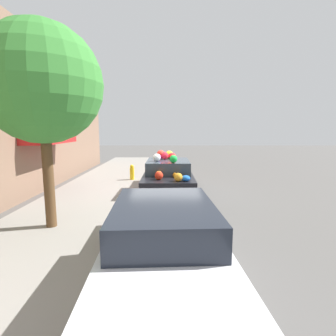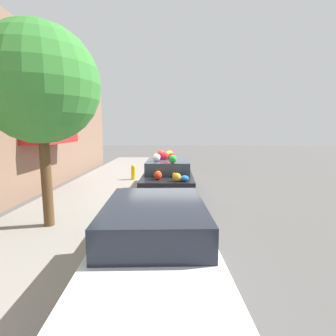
# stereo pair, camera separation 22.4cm
# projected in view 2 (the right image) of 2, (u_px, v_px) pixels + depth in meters

# --- Properties ---
(ground_plane) EXTENTS (60.00, 60.00, 0.00)m
(ground_plane) POSITION_uv_depth(u_px,v_px,m) (166.00, 194.00, 9.88)
(ground_plane) COLOR #565451
(sidewalk_curb) EXTENTS (24.00, 3.20, 0.11)m
(sidewalk_curb) POSITION_uv_depth(u_px,v_px,m) (95.00, 192.00, 9.94)
(sidewalk_curb) COLOR gray
(sidewalk_curb) RESTS_ON ground
(building_facade) EXTENTS (18.00, 1.20, 5.99)m
(building_facade) POSITION_uv_depth(u_px,v_px,m) (32.00, 114.00, 9.57)
(building_facade) COLOR #846651
(building_facade) RESTS_ON ground
(street_tree) EXTENTS (2.68, 2.68, 4.66)m
(street_tree) POSITION_uv_depth(u_px,v_px,m) (40.00, 85.00, 5.89)
(street_tree) COLOR brown
(street_tree) RESTS_ON sidewalk_curb
(fire_hydrant) EXTENTS (0.20, 0.20, 0.70)m
(fire_hydrant) POSITION_uv_depth(u_px,v_px,m) (133.00, 172.00, 12.14)
(fire_hydrant) COLOR gold
(fire_hydrant) RESTS_ON sidewalk_curb
(art_car) EXTENTS (4.30, 1.76, 1.63)m
(art_car) POSITION_uv_depth(u_px,v_px,m) (168.00, 176.00, 9.73)
(art_car) COLOR black
(art_car) RESTS_ON ground
(parked_car_plain) EXTENTS (4.67, 1.90, 1.33)m
(parked_car_plain) POSITION_uv_depth(u_px,v_px,m) (155.00, 240.00, 4.14)
(parked_car_plain) COLOR silver
(parked_car_plain) RESTS_ON ground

